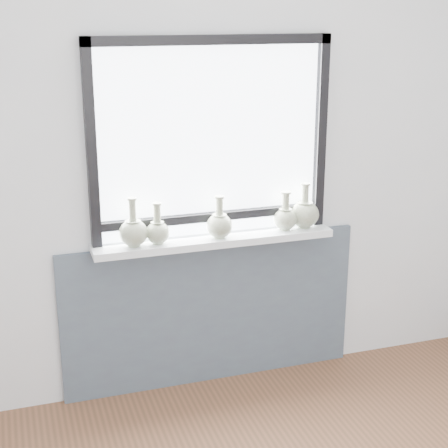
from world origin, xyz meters
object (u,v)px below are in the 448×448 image
object	(u,v)px
vase_a	(133,231)
vase_b	(158,231)
vase_d	(285,217)
windowsill	(215,240)
vase_e	(304,213)
vase_c	(219,224)

from	to	relation	value
vase_a	vase_b	bearing A→B (deg)	-1.02
vase_b	vase_d	bearing A→B (deg)	0.83
windowsill	vase_a	xyz separation A→B (m)	(-0.44, -0.01, 0.10)
vase_b	vase_e	bearing A→B (deg)	1.39
vase_e	vase_c	bearing A→B (deg)	-176.78
vase_b	vase_e	xyz separation A→B (m)	(0.84, 0.02, 0.01)
vase_d	vase_a	bearing A→B (deg)	-179.44
vase_c	vase_e	size ratio (longest dim) A/B	0.91
vase_a	vase_e	size ratio (longest dim) A/B	1.01
vase_b	vase_d	distance (m)	0.72
vase_b	vase_e	world-z (taller)	vase_e
vase_c	vase_e	world-z (taller)	vase_e
vase_d	vase_e	xyz separation A→B (m)	(0.12, 0.01, 0.01)
vase_a	vase_c	distance (m)	0.46
vase_a	vase_e	distance (m)	0.97
vase_a	vase_d	bearing A→B (deg)	0.56
vase_c	vase_d	bearing A→B (deg)	2.74
vase_c	vase_a	bearing A→B (deg)	178.72
windowsill	vase_a	distance (m)	0.45
vase_b	vase_e	size ratio (longest dim) A/B	0.87
vase_a	vase_d	size ratio (longest dim) A/B	1.18
vase_a	vase_e	xyz separation A→B (m)	(0.97, 0.02, 0.00)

